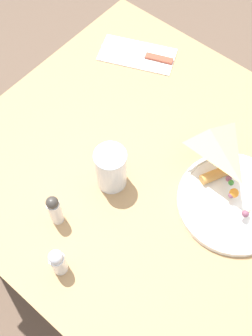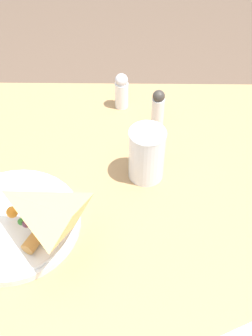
# 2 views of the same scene
# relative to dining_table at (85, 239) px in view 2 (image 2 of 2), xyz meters

# --- Properties ---
(dining_table) EXTENTS (1.03, 0.82, 0.71)m
(dining_table) POSITION_rel_dining_table_xyz_m (0.00, 0.00, 0.00)
(dining_table) COLOR #A87F51
(dining_table) RESTS_ON ground_plane
(plate_pizza) EXTENTS (0.25, 0.25, 0.05)m
(plate_pizza) POSITION_rel_dining_table_xyz_m (-0.12, -0.04, 0.12)
(plate_pizza) COLOR white
(plate_pizza) RESTS_ON dining_table
(milk_glass) EXTENTS (0.07, 0.07, 0.12)m
(milk_glass) POSITION_rel_dining_table_xyz_m (0.13, 0.09, 0.16)
(milk_glass) COLOR white
(milk_glass) RESTS_ON dining_table
(salt_shaker) EXTENTS (0.03, 0.03, 0.09)m
(salt_shaker) POSITION_rel_dining_table_xyz_m (0.07, 0.32, 0.15)
(salt_shaker) COLOR white
(salt_shaker) RESTS_ON dining_table
(pepper_shaker) EXTENTS (0.03, 0.03, 0.10)m
(pepper_shaker) POSITION_rel_dining_table_xyz_m (0.16, 0.24, 0.16)
(pepper_shaker) COLOR silver
(pepper_shaker) RESTS_ON dining_table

